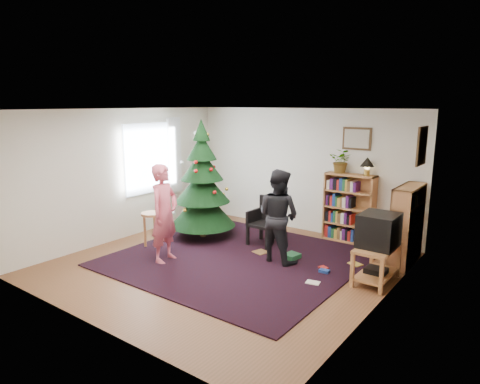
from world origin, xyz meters
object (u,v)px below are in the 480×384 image
Objects in this scene: bookshelf_back at (349,207)px; stool at (152,220)px; christmas_tree at (202,189)px; tv_stand at (377,261)px; crt_tv at (379,230)px; person_by_chair at (278,216)px; armchair at (267,219)px; bookshelf_right at (407,224)px; potted_plant at (341,161)px; person_standing at (164,214)px; picture_back at (357,139)px; picture_right at (422,146)px; table_lamp at (367,163)px.

stool is (-2.75, -2.45, -0.17)m from bookshelf_back.
tv_stand is (3.48, -0.10, -0.64)m from christmas_tree.
person_by_chair is (-1.62, -0.13, -0.02)m from crt_tv.
christmas_tree is at bearing 69.17° from stool.
bookshelf_right is at bearing 14.16° from armchair.
potted_plant is at bearing 180.00° from bookshelf_back.
armchair is 1.98m from person_standing.
picture_back reaches higher than armchair.
tv_stand is 1.86× the size of potted_plant.
picture_right is 0.46× the size of bookshelf_right.
potted_plant is at bearing -149.32° from picture_back.
christmas_tree is 2.70m from potted_plant.
picture_back is 2.33m from crt_tv.
picture_back reaches higher than stool.
stool is 2.37m from person_by_chair.
bookshelf_right is 0.79× the size of person_standing.
christmas_tree is 4.13× the size of crt_tv.
person_standing reaches higher than armchair.
bookshelf_right is (3.60, 0.93, -0.30)m from christmas_tree.
person_by_chair is (-1.74, -1.17, 0.11)m from bookshelf_right.
crt_tv is at bearing -55.26° from bookshelf_back.
person_standing is at bearing -27.06° from stool.
potted_plant is (2.18, 1.48, 0.57)m from christmas_tree.
person_by_chair is 2.04m from table_lamp.
picture_right is 1.29m from bookshelf_right.
bookshelf_back is 0.89m from potted_plant.
person_by_chair is (-0.55, -1.85, -1.17)m from picture_back.
armchair is at bearing -134.17° from picture_back.
table_lamp is at bearing 150.73° from picture_right.
person_by_chair reaches higher than tv_stand.
armchair is at bearing -40.64° from person_by_chair.
table_lamp is (0.50, 0.00, -0.00)m from potted_plant.
picture_back is 1.88m from bookshelf_right.
christmas_tree is 1.14m from stool.
bookshelf_back is (-1.35, 0.59, -1.29)m from picture_right.
tv_stand is 2.14m from table_lamp.
bookshelf_back is at bearing -102.31° from person_by_chair.
person_by_chair is at bearing -106.54° from picture_back.
person_by_chair is 1.90m from potted_plant.
bookshelf_right is at bearing 14.56° from christmas_tree.
bookshelf_back is at bearing 0.00° from potted_plant.
person_by_chair is at bearing -63.31° from person_standing.
person_by_chair is (-1.62, -0.13, 0.46)m from tv_stand.
person_by_chair reaches higher than bookshelf_back.
tv_stand is at bearing -104.46° from picture_right.
stool is at bearing -141.22° from table_lamp.
person_standing is (-3.12, -1.25, 0.50)m from tv_stand.
picture_right is at bearing -144.45° from person_by_chair.
table_lamp is at bearing -49.26° from person_standing.
crt_tv is 2.32m from armchair.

